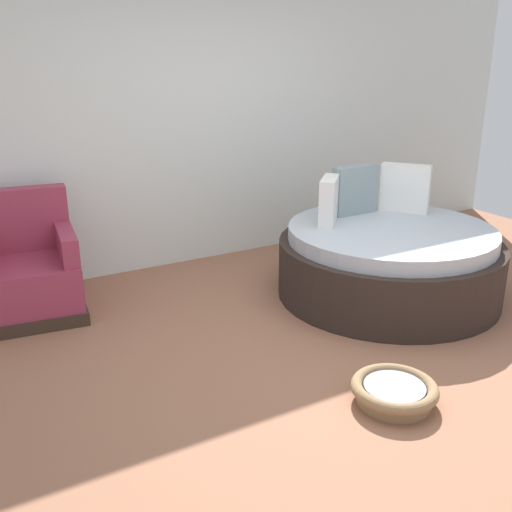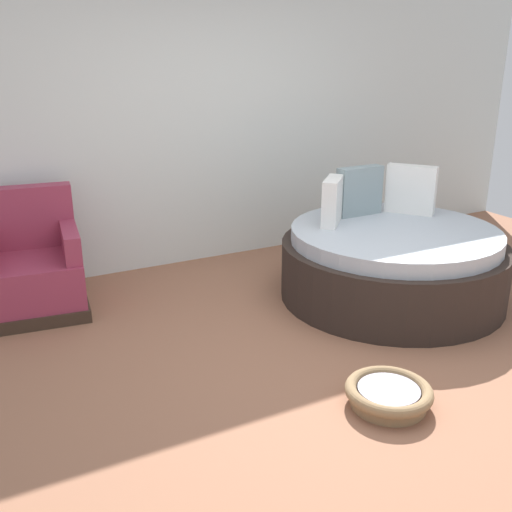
# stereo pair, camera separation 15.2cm
# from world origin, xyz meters

# --- Properties ---
(ground_plane) EXTENTS (8.00, 8.00, 0.02)m
(ground_plane) POSITION_xyz_m (0.00, 0.00, -0.01)
(ground_plane) COLOR #936047
(back_wall) EXTENTS (8.00, 0.12, 3.13)m
(back_wall) POSITION_xyz_m (0.00, 2.38, 1.56)
(back_wall) COLOR silver
(back_wall) RESTS_ON ground_plane
(round_daybed) EXTENTS (1.83, 1.83, 1.02)m
(round_daybed) POSITION_xyz_m (1.07, 0.71, 0.31)
(round_daybed) COLOR #2D231E
(round_daybed) RESTS_ON ground_plane
(red_armchair) EXTENTS (0.89, 0.89, 0.94)m
(red_armchair) POSITION_xyz_m (-1.62, 1.84, 0.33)
(red_armchair) COLOR #38281E
(red_armchair) RESTS_ON ground_plane
(pet_basket) EXTENTS (0.51, 0.51, 0.13)m
(pet_basket) POSITION_xyz_m (0.01, -0.55, 0.07)
(pet_basket) COLOR #8E704C
(pet_basket) RESTS_ON ground_plane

